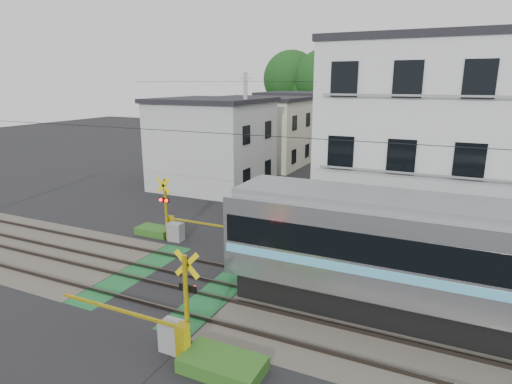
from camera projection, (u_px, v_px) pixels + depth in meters
The scene contains 11 objects.
ground at pixel (175, 281), 16.33m from camera, with size 120.00×120.00×0.00m, color black.
track_bed at pixel (175, 281), 16.32m from camera, with size 120.00×120.00×0.14m.
crossing_signal_near at pixel (174, 330), 11.89m from camera, with size 4.74×0.65×3.09m.
crossing_signal_far at pixel (175, 226), 20.42m from camera, with size 4.74×0.65×3.09m.
apartment_block at pixel (440, 142), 20.02m from camera, with size 10.20×8.36×9.30m.
houses_row at pixel (346, 130), 38.16m from camera, with size 22.07×31.35×6.80m.
tree_hill at pixel (377, 91), 57.81m from camera, with size 40.00×13.25×12.00m.
catenary at pixel (334, 208), 12.98m from camera, with size 60.00×5.04×7.00m.
utility_poles at pixel (323, 122), 35.93m from camera, with size 7.90×42.00×8.00m.
pedestrian at pixel (361, 150), 41.98m from camera, with size 0.67×0.44×1.85m, color black.
weed_patches at pixel (214, 287), 15.49m from camera, with size 10.25×8.80×0.40m.
Camera 1 is at (9.10, -12.25, 7.42)m, focal length 30.00 mm.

